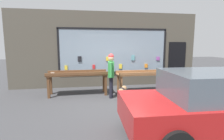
% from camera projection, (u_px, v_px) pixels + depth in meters
% --- Properties ---
extents(ground_plane, '(40.00, 40.00, 0.00)m').
position_uv_depth(ground_plane, '(117.00, 101.00, 6.17)').
color(ground_plane, '#38383A').
extents(shopfront_facade, '(8.84, 0.29, 3.48)m').
position_uv_depth(shopfront_facade, '(109.00, 50.00, 8.26)').
color(shopfront_facade, '#4C473D').
rests_on(shopfront_facade, ground_plane).
extents(display_table_left, '(2.34, 0.73, 0.94)m').
position_uv_depth(display_table_left, '(78.00, 76.00, 6.84)').
color(display_table_left, brown).
rests_on(display_table_left, ground_plane).
extents(display_table_right, '(2.34, 0.72, 0.88)m').
position_uv_depth(display_table_right, '(145.00, 75.00, 7.30)').
color(display_table_right, brown).
rests_on(display_table_right, ground_plane).
extents(person_browsing, '(0.29, 0.65, 1.65)m').
position_uv_depth(person_browsing, '(111.00, 72.00, 6.44)').
color(person_browsing, black).
rests_on(person_browsing, ground_plane).
extents(small_dog, '(0.44, 0.53, 0.45)m').
position_uv_depth(small_dog, '(122.00, 91.00, 6.38)').
color(small_dog, '#99724C').
rests_on(small_dog, ground_plane).
extents(sandwich_board_sign, '(0.75, 0.87, 0.83)m').
position_uv_depth(sandwich_board_sign, '(185.00, 80.00, 7.74)').
color(sandwich_board_sign, '#193F19').
rests_on(sandwich_board_sign, ground_plane).
extents(parked_car, '(4.38, 1.98, 1.41)m').
position_uv_depth(parked_car, '(221.00, 102.00, 3.79)').
color(parked_car, '#A51919').
rests_on(parked_car, ground_plane).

